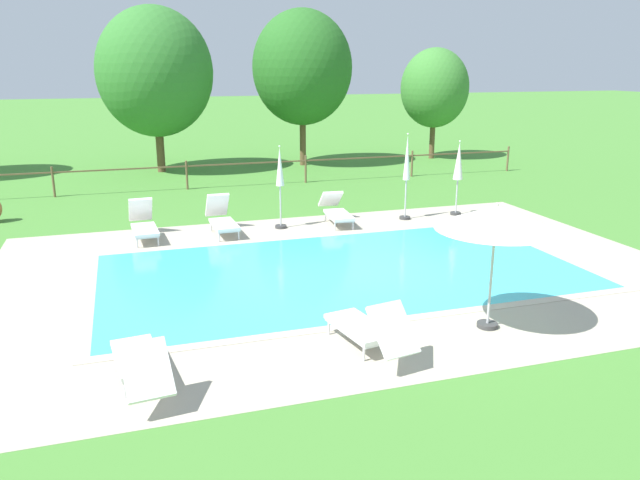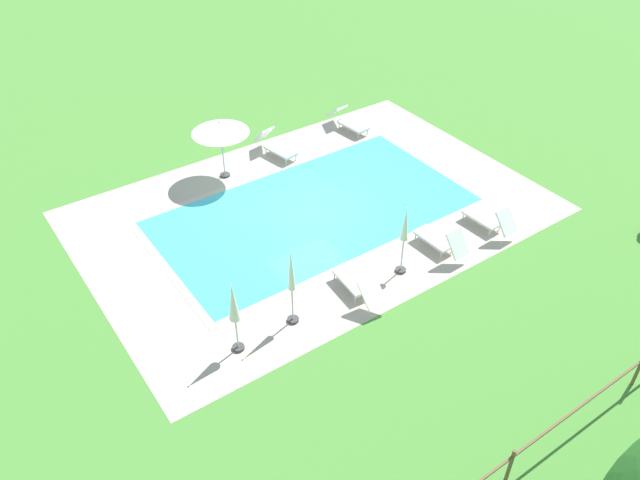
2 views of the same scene
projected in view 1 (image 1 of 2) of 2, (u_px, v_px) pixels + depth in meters
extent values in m
plane|color=#478433|center=(342.00, 271.00, 13.69)|extent=(160.00, 160.00, 0.00)
cube|color=#B2A893|center=(342.00, 270.00, 13.69)|extent=(14.95, 10.19, 0.01)
cube|color=#42CCD6|center=(342.00, 270.00, 13.69)|extent=(10.30, 5.55, 0.01)
cube|color=#C0B59F|center=(305.00, 237.00, 16.34)|extent=(10.78, 0.24, 0.01)
cube|color=#C0B59F|center=(397.00, 320.00, 11.04)|extent=(10.78, 0.24, 0.01)
cube|color=#C0B59F|center=(544.00, 250.00, 15.23)|extent=(0.24, 5.55, 0.01)
cube|color=#C0B59F|center=(89.00, 296.00, 12.15)|extent=(0.24, 5.55, 0.01)
cube|color=white|center=(339.00, 215.00, 17.45)|extent=(0.70, 1.34, 0.07)
cube|color=white|center=(331.00, 199.00, 18.30)|extent=(0.66, 0.75, 0.57)
cube|color=silver|center=(339.00, 217.00, 17.46)|extent=(0.67, 1.32, 0.04)
cylinder|color=silver|center=(353.00, 225.00, 17.03)|extent=(0.04, 0.04, 0.28)
cylinder|color=silver|center=(335.00, 226.00, 16.92)|extent=(0.04, 0.04, 0.28)
cylinder|color=silver|center=(343.00, 216.00, 18.07)|extent=(0.04, 0.04, 0.28)
cylinder|color=silver|center=(326.00, 217.00, 17.96)|extent=(0.04, 0.04, 0.28)
cube|color=white|center=(359.00, 326.00, 10.00)|extent=(0.83, 1.39, 0.07)
cube|color=white|center=(393.00, 330.00, 9.13)|extent=(0.70, 0.72, 0.66)
cube|color=silver|center=(359.00, 329.00, 10.02)|extent=(0.79, 1.36, 0.04)
cylinder|color=silver|center=(329.00, 327.00, 10.40)|extent=(0.04, 0.04, 0.28)
cylinder|color=silver|center=(355.00, 321.00, 10.64)|extent=(0.04, 0.04, 0.28)
cylinder|color=silver|center=(364.00, 353.00, 9.47)|extent=(0.04, 0.04, 0.28)
cylinder|color=silver|center=(391.00, 346.00, 9.70)|extent=(0.04, 0.04, 0.28)
cube|color=white|center=(145.00, 230.00, 15.88)|extent=(0.67, 1.33, 0.07)
cube|color=white|center=(140.00, 209.00, 16.60)|extent=(0.63, 0.60, 0.71)
cube|color=silver|center=(145.00, 232.00, 15.90)|extent=(0.64, 1.30, 0.04)
cylinder|color=silver|center=(158.00, 241.00, 15.52)|extent=(0.04, 0.04, 0.28)
cylinder|color=silver|center=(137.00, 243.00, 15.34)|extent=(0.04, 0.04, 0.28)
cylinder|color=silver|center=(153.00, 230.00, 16.51)|extent=(0.04, 0.04, 0.28)
cylinder|color=silver|center=(133.00, 232.00, 16.34)|extent=(0.04, 0.04, 0.28)
cube|color=white|center=(137.00, 357.00, 8.96)|extent=(0.75, 1.36, 0.07)
cube|color=white|center=(147.00, 369.00, 8.03)|extent=(0.68, 0.77, 0.58)
cube|color=silver|center=(137.00, 360.00, 8.98)|extent=(0.71, 1.33, 0.04)
cylinder|color=silver|center=(115.00, 355.00, 9.39)|extent=(0.04, 0.04, 0.28)
cylinder|color=silver|center=(149.00, 349.00, 9.60)|extent=(0.04, 0.04, 0.28)
cylinder|color=silver|center=(125.00, 389.00, 8.43)|extent=(0.04, 0.04, 0.28)
cylinder|color=silver|center=(163.00, 381.00, 8.63)|extent=(0.04, 0.04, 0.28)
cube|color=white|center=(224.00, 224.00, 16.42)|extent=(0.66, 1.32, 0.07)
cube|color=white|center=(217.00, 205.00, 17.14)|extent=(0.62, 0.58, 0.72)
cube|color=silver|center=(224.00, 226.00, 16.43)|extent=(0.62, 1.30, 0.04)
cylinder|color=silver|center=(239.00, 235.00, 16.05)|extent=(0.04, 0.04, 0.28)
cylinder|color=silver|center=(219.00, 237.00, 15.88)|extent=(0.04, 0.04, 0.28)
cylinder|color=silver|center=(230.00, 225.00, 17.05)|extent=(0.04, 0.04, 0.28)
cylinder|color=silver|center=(211.00, 226.00, 16.88)|extent=(0.04, 0.04, 0.28)
cylinder|color=#383838|center=(487.00, 325.00, 10.73)|extent=(0.36, 0.36, 0.08)
cylinder|color=#B2B5B7|center=(492.00, 269.00, 10.45)|extent=(0.04, 0.04, 2.14)
cone|color=white|center=(496.00, 217.00, 10.21)|extent=(2.01, 2.01, 0.41)
sphere|color=white|center=(497.00, 205.00, 10.15)|extent=(0.06, 0.06, 0.06)
cylinder|color=#383838|center=(456.00, 213.00, 18.80)|extent=(0.32, 0.32, 0.08)
cylinder|color=#B2B5B7|center=(457.00, 197.00, 18.66)|extent=(0.04, 0.04, 1.09)
cone|color=white|center=(459.00, 161.00, 18.36)|extent=(0.29, 0.29, 1.11)
sphere|color=white|center=(460.00, 141.00, 18.20)|extent=(0.05, 0.05, 0.05)
cylinder|color=#383838|center=(405.00, 218.00, 18.26)|extent=(0.32, 0.32, 0.08)
cylinder|color=#B2B5B7|center=(405.00, 200.00, 18.11)|extent=(0.04, 0.04, 1.17)
cone|color=white|center=(407.00, 157.00, 17.78)|extent=(0.20, 0.20, 1.30)
sphere|color=white|center=(408.00, 134.00, 17.60)|extent=(0.05, 0.05, 0.05)
cylinder|color=#383838|center=(281.00, 227.00, 17.26)|extent=(0.32, 0.32, 0.08)
cylinder|color=#B2B5B7|center=(281.00, 207.00, 17.11)|extent=(0.04, 0.04, 1.20)
cone|color=white|center=(280.00, 166.00, 16.80)|extent=(0.23, 0.23, 1.05)
sphere|color=white|center=(279.00, 146.00, 16.65)|extent=(0.05, 0.05, 0.05)
cylinder|color=brown|center=(53.00, 182.00, 21.18)|extent=(0.08, 0.08, 1.05)
cylinder|color=brown|center=(187.00, 175.00, 22.49)|extent=(0.08, 0.08, 1.05)
cylinder|color=brown|center=(306.00, 169.00, 23.81)|extent=(0.08, 0.08, 1.05)
cylinder|color=brown|center=(412.00, 164.00, 25.12)|extent=(0.08, 0.08, 1.05)
cylinder|color=brown|center=(508.00, 159.00, 26.43)|extent=(0.08, 0.08, 1.05)
cube|color=brown|center=(248.00, 163.00, 23.06)|extent=(22.48, 0.05, 0.05)
cylinder|color=brown|center=(303.00, 138.00, 27.86)|extent=(0.28, 0.28, 2.41)
ellipsoid|color=#286623|center=(302.00, 68.00, 27.03)|extent=(4.35, 4.35, 4.95)
cylinder|color=brown|center=(432.00, 138.00, 29.94)|extent=(0.25, 0.25, 1.94)
ellipsoid|color=#3D7F33|center=(435.00, 88.00, 29.30)|extent=(3.21, 3.21, 3.70)
cylinder|color=brown|center=(160.00, 146.00, 26.13)|extent=(0.33, 0.33, 2.13)
ellipsoid|color=#33752D|center=(155.00, 72.00, 25.30)|extent=(4.70, 4.70, 5.23)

